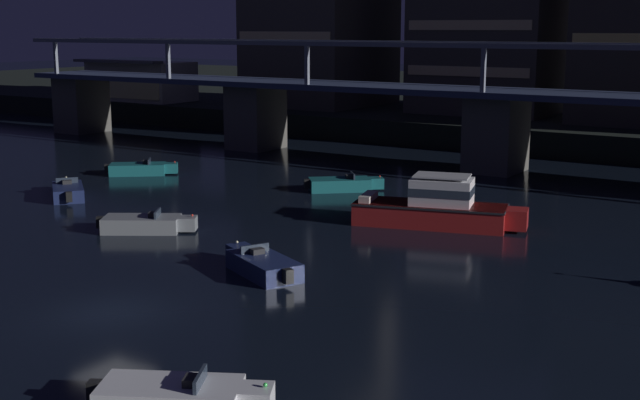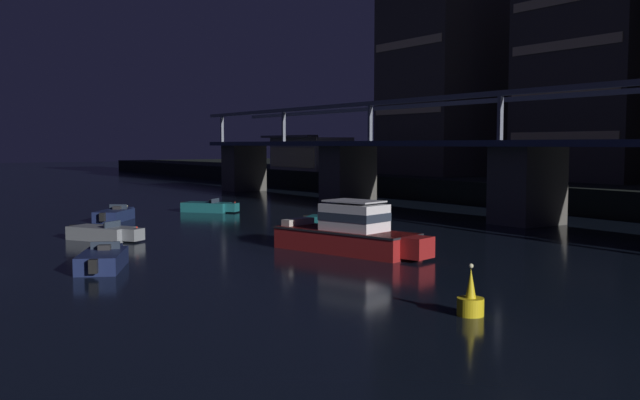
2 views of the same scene
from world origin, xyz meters
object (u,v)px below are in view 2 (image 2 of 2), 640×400
(waterfront_pavilion, at_px, (310,154))
(channel_buoy, at_px, (470,302))
(cabin_cruiser_near_left, at_px, (350,233))
(speedboat_far_left, at_px, (103,259))
(tower_west_low, at_px, (453,15))
(speedboat_near_right, at_px, (115,215))
(river_bridge, at_px, (528,167))
(speedboat_near_center, at_px, (208,207))
(speedboat_mid_right, at_px, (104,233))
(speedboat_mid_center, at_px, (340,222))
(tower_west_tall, at_px, (609,71))

(waterfront_pavilion, xyz_separation_m, channel_buoy, (65.16, -34.96, -3.96))
(cabin_cruiser_near_left, xyz_separation_m, speedboat_far_left, (-2.39, -12.28, -0.64))
(tower_west_low, height_order, speedboat_near_right, tower_west_low)
(river_bridge, relative_size, speedboat_near_center, 20.50)
(tower_west_low, distance_m, speedboat_far_left, 61.14)
(speedboat_mid_right, relative_size, speedboat_far_left, 0.97)
(speedboat_mid_center, bearing_deg, cabin_cruiser_near_left, -31.94)
(river_bridge, distance_m, speedboat_far_left, 30.94)
(cabin_cruiser_near_left, bearing_deg, tower_west_tall, 107.89)
(speedboat_near_right, bearing_deg, speedboat_mid_right, -20.30)
(tower_west_low, xyz_separation_m, speedboat_mid_right, (19.63, -46.76, -20.37))
(waterfront_pavilion, height_order, speedboat_far_left, waterfront_pavilion)
(tower_west_tall, xyz_separation_m, speedboat_near_right, (-9.54, -46.01, -12.49))
(speedboat_mid_center, height_order, speedboat_far_left, same)
(speedboat_near_center, distance_m, speedboat_near_right, 8.93)
(tower_west_tall, xyz_separation_m, speedboat_near_center, (-11.84, -37.37, -12.49))
(speedboat_near_right, bearing_deg, tower_west_tall, 78.28)
(cabin_cruiser_near_left, xyz_separation_m, speedboat_near_center, (-24.91, 3.13, -0.64))
(river_bridge, bearing_deg, waterfront_pavilion, 165.99)
(speedboat_near_center, relative_size, speedboat_mid_center, 1.01)
(tower_west_low, height_order, waterfront_pavilion, tower_west_low)
(speedboat_far_left, bearing_deg, speedboat_near_right, 161.49)
(tower_west_low, relative_size, speedboat_mid_center, 8.24)
(speedboat_near_right, xyz_separation_m, channel_buoy, (36.03, 0.86, 0.06))
(tower_west_tall, height_order, speedboat_near_right, tower_west_tall)
(speedboat_near_right, bearing_deg, cabin_cruiser_near_left, 13.68)
(speedboat_mid_center, bearing_deg, speedboat_near_center, -169.83)
(river_bridge, bearing_deg, tower_west_tall, 112.31)
(waterfront_pavilion, bearing_deg, speedboat_mid_center, -30.00)
(waterfront_pavilion, xyz_separation_m, speedboat_mid_right, (39.67, -39.72, -4.02))
(speedboat_mid_center, distance_m, speedboat_mid_right, 15.53)
(cabin_cruiser_near_left, distance_m, speedboat_mid_right, 15.33)
(tower_west_tall, relative_size, channel_buoy, 12.33)
(cabin_cruiser_near_left, relative_size, speedboat_near_right, 2.02)
(river_bridge, height_order, channel_buoy, river_bridge)
(river_bridge, bearing_deg, speedboat_near_right, -127.90)
(tower_west_low, bearing_deg, speedboat_near_center, -78.77)
(tower_west_low, bearing_deg, waterfront_pavilion, -160.66)
(channel_buoy, bearing_deg, speedboat_mid_right, -169.43)
(speedboat_mid_center, xyz_separation_m, channel_buoy, (22.87, -10.55, 0.06))
(river_bridge, bearing_deg, cabin_cruiser_near_left, -77.71)
(speedboat_near_center, xyz_separation_m, speedboat_near_right, (2.29, -8.63, 0.00))
(waterfront_pavilion, distance_m, speedboat_far_left, 65.32)
(tower_west_tall, bearing_deg, speedboat_far_left, -78.56)
(tower_west_low, xyz_separation_m, speedboat_mid_center, (22.25, -31.45, -20.37))
(waterfront_pavilion, height_order, speedboat_mid_center, waterfront_pavilion)
(cabin_cruiser_near_left, height_order, speedboat_near_center, cabin_cruiser_near_left)
(river_bridge, xyz_separation_m, cabin_cruiser_near_left, (4.01, -18.40, -3.06))
(speedboat_mid_right, height_order, channel_buoy, channel_buoy)
(cabin_cruiser_near_left, bearing_deg, speedboat_far_left, -101.03)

